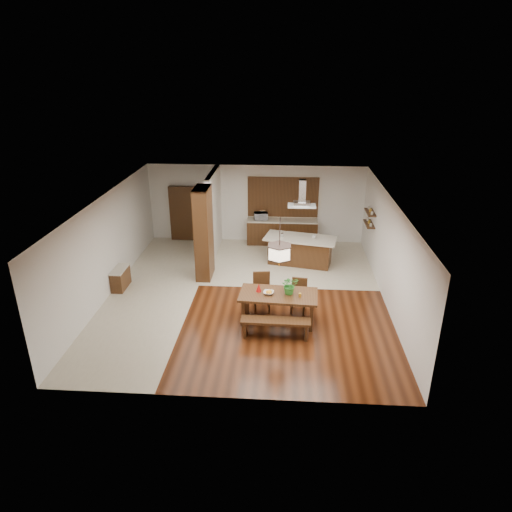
# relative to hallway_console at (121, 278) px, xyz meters

# --- Properties ---
(room_shell) EXTENTS (9.00, 9.04, 2.92)m
(room_shell) POSITION_rel_hallway_console_xyz_m (3.81, -0.20, 1.75)
(room_shell) COLOR #361709
(room_shell) RESTS_ON ground
(tile_hallway) EXTENTS (2.50, 9.00, 0.01)m
(tile_hallway) POSITION_rel_hallway_console_xyz_m (1.06, -0.20, -0.31)
(tile_hallway) COLOR beige
(tile_hallway) RESTS_ON ground
(tile_kitchen) EXTENTS (5.50, 4.00, 0.01)m
(tile_kitchen) POSITION_rel_hallway_console_xyz_m (5.06, 2.30, -0.31)
(tile_kitchen) COLOR beige
(tile_kitchen) RESTS_ON ground
(soffit_band) EXTENTS (8.00, 9.00, 0.02)m
(soffit_band) POSITION_rel_hallway_console_xyz_m (3.81, -0.20, 2.57)
(soffit_band) COLOR #351A0D
(soffit_band) RESTS_ON room_shell
(partition_pier) EXTENTS (0.45, 1.00, 2.90)m
(partition_pier) POSITION_rel_hallway_console_xyz_m (2.41, 1.00, 1.14)
(partition_pier) COLOR #311C0D
(partition_pier) RESTS_ON ground
(partition_stub) EXTENTS (0.18, 2.40, 2.90)m
(partition_stub) POSITION_rel_hallway_console_xyz_m (2.41, 3.10, 1.14)
(partition_stub) COLOR silver
(partition_stub) RESTS_ON ground
(hallway_console) EXTENTS (0.37, 0.88, 0.63)m
(hallway_console) POSITION_rel_hallway_console_xyz_m (0.00, 0.00, 0.00)
(hallway_console) COLOR #311C0D
(hallway_console) RESTS_ON ground
(hallway_doorway) EXTENTS (1.10, 0.20, 2.10)m
(hallway_doorway) POSITION_rel_hallway_console_xyz_m (1.11, 4.20, 0.74)
(hallway_doorway) COLOR #311C0D
(hallway_doorway) RESTS_ON ground
(rear_counter) EXTENTS (2.60, 0.62, 0.95)m
(rear_counter) POSITION_rel_hallway_console_xyz_m (4.81, 4.00, 0.16)
(rear_counter) COLOR #311C0D
(rear_counter) RESTS_ON ground
(kitchen_window) EXTENTS (2.60, 0.08, 1.50)m
(kitchen_window) POSITION_rel_hallway_console_xyz_m (4.81, 4.26, 1.44)
(kitchen_window) COLOR #92592C
(kitchen_window) RESTS_ON room_shell
(shelf_lower) EXTENTS (0.26, 0.90, 0.04)m
(shelf_lower) POSITION_rel_hallway_console_xyz_m (7.68, 2.40, 1.08)
(shelf_lower) COLOR #311C0D
(shelf_lower) RESTS_ON room_shell
(shelf_upper) EXTENTS (0.26, 0.90, 0.04)m
(shelf_upper) POSITION_rel_hallway_console_xyz_m (7.68, 2.40, 1.49)
(shelf_upper) COLOR #311C0D
(shelf_upper) RESTS_ON room_shell
(dining_table) EXTENTS (2.05, 1.12, 0.83)m
(dining_table) POSITION_rel_hallway_console_xyz_m (4.79, -1.66, 0.30)
(dining_table) COLOR #311C0D
(dining_table) RESTS_ON ground
(dining_bench) EXTENTS (1.73, 0.41, 0.49)m
(dining_bench) POSITION_rel_hallway_console_xyz_m (4.74, -2.38, -0.07)
(dining_bench) COLOR #311C0D
(dining_bench) RESTS_ON ground
(dining_chair_left) EXTENTS (0.52, 0.52, 1.05)m
(dining_chair_left) POSITION_rel_hallway_console_xyz_m (4.33, -1.02, 0.21)
(dining_chair_left) COLOR #311C0D
(dining_chair_left) RESTS_ON ground
(dining_chair_right) EXTENTS (0.47, 0.47, 0.94)m
(dining_chair_right) POSITION_rel_hallway_console_xyz_m (5.32, -1.08, 0.16)
(dining_chair_right) COLOR #311C0D
(dining_chair_right) RESTS_ON ground
(pendant_lantern) EXTENTS (0.64, 0.64, 1.31)m
(pendant_lantern) POSITION_rel_hallway_console_xyz_m (4.79, -1.66, 1.93)
(pendant_lantern) COLOR #FAE1BF
(pendant_lantern) RESTS_ON room_shell
(foliage_plant) EXTENTS (0.51, 0.47, 0.48)m
(foliage_plant) POSITION_rel_hallway_console_xyz_m (5.07, -1.63, 0.76)
(foliage_plant) COLOR #2F7C29
(foliage_plant) RESTS_ON dining_table
(fruit_bowl) EXTENTS (0.30, 0.30, 0.07)m
(fruit_bowl) POSITION_rel_hallway_console_xyz_m (4.53, -1.68, 0.55)
(fruit_bowl) COLOR beige
(fruit_bowl) RESTS_ON dining_table
(napkin_cone) EXTENTS (0.15, 0.15, 0.22)m
(napkin_cone) POSITION_rel_hallway_console_xyz_m (4.27, -1.56, 0.63)
(napkin_cone) COLOR #B10F0C
(napkin_cone) RESTS_ON dining_table
(gold_ornament) EXTENTS (0.09, 0.09, 0.10)m
(gold_ornament) POSITION_rel_hallway_console_xyz_m (5.33, -1.79, 0.57)
(gold_ornament) COLOR gold
(gold_ornament) RESTS_ON dining_table
(kitchen_island) EXTENTS (2.51, 1.49, 0.97)m
(kitchen_island) POSITION_rel_hallway_console_xyz_m (5.43, 2.17, 0.18)
(kitchen_island) COLOR #311C0D
(kitchen_island) RESTS_ON ground
(range_hood) EXTENTS (0.90, 0.55, 0.87)m
(range_hood) POSITION_rel_hallway_console_xyz_m (5.43, 2.17, 2.15)
(range_hood) COLOR silver
(range_hood) RESTS_ON room_shell
(island_cup) EXTENTS (0.14, 0.14, 0.09)m
(island_cup) POSITION_rel_hallway_console_xyz_m (5.87, 2.10, 0.70)
(island_cup) COLOR silver
(island_cup) RESTS_ON kitchen_island
(microwave) EXTENTS (0.54, 0.41, 0.27)m
(microwave) POSITION_rel_hallway_console_xyz_m (4.01, 3.97, 0.77)
(microwave) COLOR silver
(microwave) RESTS_ON rear_counter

